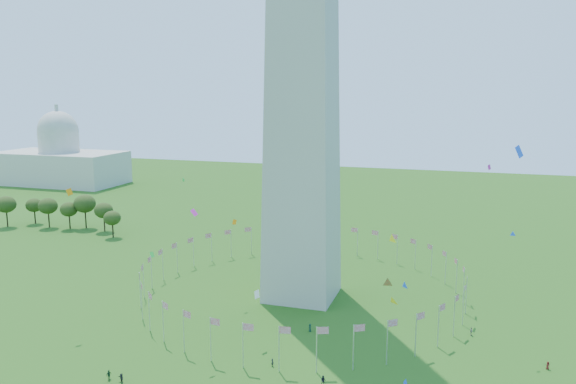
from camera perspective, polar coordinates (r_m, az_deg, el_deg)
name	(u,v)px	position (r m, az deg, el deg)	size (l,w,h in m)	color
flag_ring	(302,279)	(144.67, 1.43, -8.80)	(80.24, 80.24, 9.00)	silver
capitol_building	(59,143)	(341.51, -22.25, 4.62)	(70.00, 35.00, 46.00)	beige
kites_aloft	(321,256)	(112.22, 3.34, -6.47)	(97.84, 61.05, 40.40)	yellow
tree_line_west	(63,214)	(229.73, -21.90, -2.11)	(55.21, 15.91, 12.76)	#39521B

